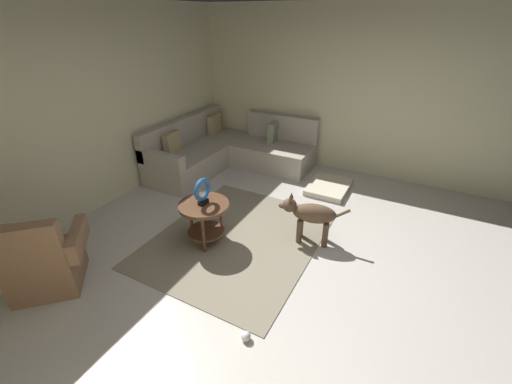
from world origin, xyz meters
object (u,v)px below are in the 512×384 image
(dog_bed_mat, at_px, (329,187))
(dog_toy_ball, at_px, (246,336))
(sectional_couch, at_px, (227,152))
(armchair, at_px, (43,262))
(torus_sculpture, at_px, (202,191))
(dog, at_px, (310,215))
(side_table, at_px, (204,213))

(dog_bed_mat, xyz_separation_m, dog_toy_ball, (-3.06, -0.19, -0.00))
(sectional_couch, bearing_deg, dog_bed_mat, -90.36)
(sectional_couch, distance_m, armchair, 3.47)
(armchair, relative_size, torus_sculpture, 3.04)
(armchair, xyz_separation_m, dog, (2.00, -2.07, 0.05))
(armchair, xyz_separation_m, side_table, (1.39, -0.96, 0.09))
(torus_sculpture, distance_m, dog_bed_mat, 2.36)
(dog_bed_mat, relative_size, dog, 0.96)
(armchair, relative_size, side_table, 1.65)
(dog, bearing_deg, sectional_couch, 41.19)
(dog, bearing_deg, side_table, 104.51)
(dog_bed_mat, bearing_deg, armchair, 151.23)
(torus_sculpture, xyz_separation_m, dog_toy_ball, (-1.00, -1.13, -0.67))
(sectional_couch, height_order, torus_sculpture, sectional_couch)
(sectional_couch, bearing_deg, dog, -124.70)
(armchair, bearing_deg, dog, -0.24)
(side_table, bearing_deg, dog, -61.38)
(sectional_couch, bearing_deg, dog_toy_ball, -145.26)
(armchair, height_order, dog_toy_ball, armchair)
(sectional_couch, bearing_deg, side_table, -154.24)
(torus_sculpture, bearing_deg, dog, -61.38)
(armchair, height_order, side_table, armchair)
(armchair, distance_m, dog, 2.88)
(dog_bed_mat, bearing_deg, side_table, 155.56)
(sectional_couch, bearing_deg, armchair, -179.36)
(torus_sculpture, distance_m, dog_toy_ball, 1.65)
(torus_sculpture, relative_size, dog, 0.39)
(dog_bed_mat, bearing_deg, sectional_couch, 89.64)
(sectional_couch, relative_size, dog, 2.70)
(sectional_couch, xyz_separation_m, armchair, (-3.46, -0.04, 0.03))
(sectional_couch, relative_size, armchair, 2.27)
(armchair, bearing_deg, dog_toy_ball, -33.53)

